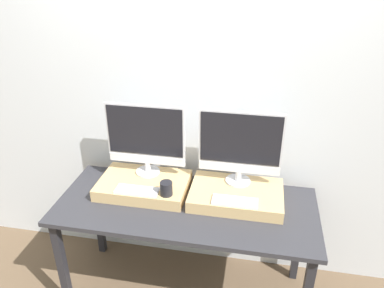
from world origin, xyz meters
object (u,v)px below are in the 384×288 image
(keyboard_left, at_px, (137,190))
(mug, at_px, (166,189))
(monitor_right, at_px, (240,145))
(monitor_left, at_px, (146,137))
(keyboard_right, at_px, (235,201))

(keyboard_left, relative_size, mug, 3.07)
(monitor_right, bearing_deg, mug, -151.07)
(mug, relative_size, monitor_right, 0.17)
(monitor_left, xyz_separation_m, keyboard_right, (0.62, -0.24, -0.26))
(monitor_left, bearing_deg, keyboard_right, -20.86)
(keyboard_left, height_order, mug, mug)
(monitor_left, bearing_deg, monitor_right, 0.00)
(monitor_left, distance_m, keyboard_left, 0.35)
(monitor_left, distance_m, monitor_right, 0.62)
(keyboard_left, height_order, monitor_right, monitor_right)
(keyboard_left, distance_m, monitor_right, 0.72)
(monitor_right, relative_size, keyboard_right, 1.90)
(monitor_right, distance_m, keyboard_right, 0.35)
(keyboard_left, distance_m, mug, 0.20)
(monitor_left, bearing_deg, mug, -50.79)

